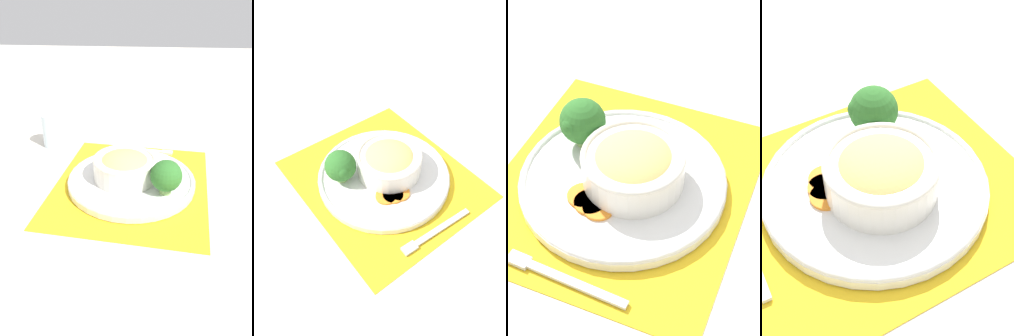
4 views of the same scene
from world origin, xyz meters
TOP-DOWN VIEW (x-y plane):
  - ground_plane at (0.00, 0.00)m, footprint 4.00×4.00m
  - placemat at (0.00, 0.00)m, footprint 0.47×0.42m
  - plate at (0.00, 0.00)m, footprint 0.32×0.32m
  - bowl at (-0.00, -0.02)m, footprint 0.16×0.16m
  - broccoli_floret at (0.06, 0.08)m, footprint 0.07×0.07m
  - carrot_slice_near at (-0.05, 0.05)m, footprint 0.05×0.05m
  - carrot_slice_middle at (-0.06, 0.03)m, footprint 0.05×0.05m
  - carrot_slice_far at (-0.07, 0.02)m, footprint 0.05×0.05m
  - fork at (-0.19, 0.04)m, footprint 0.04×0.18m

SIDE VIEW (x-z plane):
  - ground_plane at x=0.00m, z-range 0.00..0.00m
  - placemat at x=0.00m, z-range 0.00..0.00m
  - fork at x=-0.19m, z-range 0.00..0.01m
  - plate at x=0.00m, z-range 0.00..0.03m
  - carrot_slice_near at x=-0.05m, z-range 0.02..0.03m
  - carrot_slice_middle at x=-0.06m, z-range 0.02..0.03m
  - carrot_slice_far at x=-0.07m, z-range 0.02..0.03m
  - bowl at x=0.00m, z-range 0.02..0.09m
  - broccoli_floret at x=0.06m, z-range 0.02..0.11m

